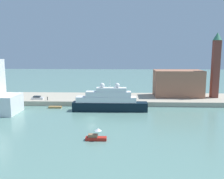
# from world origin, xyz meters

# --- Properties ---
(ground) EXTENTS (400.00, 400.00, 0.00)m
(ground) POSITION_xyz_m (0.00, 0.00, 0.00)
(ground) COLOR slate
(quay_dock) EXTENTS (110.00, 19.88, 1.76)m
(quay_dock) POSITION_xyz_m (0.00, 25.94, 0.88)
(quay_dock) COLOR #ADA38E
(quay_dock) RESTS_ON ground
(large_yacht) EXTENTS (25.27, 3.92, 10.57)m
(large_yacht) POSITION_xyz_m (4.91, 9.55, 3.27)
(large_yacht) COLOR black
(large_yacht) RESTS_ON ground
(small_motorboat) EXTENTS (4.81, 1.62, 2.83)m
(small_motorboat) POSITION_xyz_m (3.30, -18.35, 0.88)
(small_motorboat) COLOR #B22319
(small_motorboat) RESTS_ON ground
(work_barge) EXTENTS (4.57, 1.65, 0.62)m
(work_barge) POSITION_xyz_m (-14.54, 13.06, 0.31)
(work_barge) COLOR olive
(work_barge) RESTS_ON ground
(harbor_building) EXTENTS (19.16, 10.52, 10.68)m
(harbor_building) POSITION_xyz_m (32.22, 28.53, 7.10)
(harbor_building) COLOR #9E664C
(harbor_building) RESTS_ON quay_dock
(bell_tower) EXTENTS (3.46, 3.46, 25.52)m
(bell_tower) POSITION_xyz_m (46.15, 26.33, 15.37)
(bell_tower) COLOR brown
(bell_tower) RESTS_ON quay_dock
(parked_car) EXTENTS (4.45, 1.84, 1.30)m
(parked_car) POSITION_xyz_m (-23.22, 20.01, 2.32)
(parked_car) COLOR silver
(parked_car) RESTS_ON quay_dock
(person_figure) EXTENTS (0.36, 0.36, 1.55)m
(person_figure) POSITION_xyz_m (-18.75, 18.09, 2.47)
(person_figure) COLOR #4C4C4C
(person_figure) RESTS_ON quay_dock
(mooring_bollard) EXTENTS (0.51, 0.51, 0.80)m
(mooring_bollard) POSITION_xyz_m (-2.67, 17.34, 2.16)
(mooring_bollard) COLOR black
(mooring_bollard) RESTS_ON quay_dock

